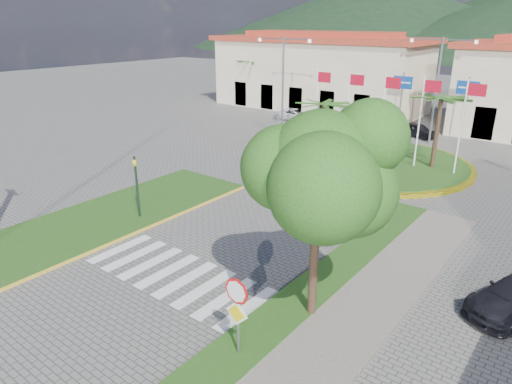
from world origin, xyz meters
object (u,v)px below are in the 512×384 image
Objects in this scene: roundabout_island at (374,162)px; white_van at (295,115)px; car_dark_a at (418,130)px; deciduous_tree at (319,166)px; stop_sign at (237,305)px.

white_van is at bearing 144.12° from roundabout_island.
roundabout_island is 3.26× the size of white_van.
roundabout_island reaches higher than car_dark_a.
deciduous_tree reaches higher than car_dark_a.
roundabout_island is 3.80× the size of car_dark_a.
deciduous_tree is 1.74× the size of white_van.
deciduous_tree reaches higher than white_van.
stop_sign is (4.90, -20.04, 1.62)m from roundabout_island.
deciduous_tree is (5.50, -17.00, 5.01)m from roundabout_island.
stop_sign is 4.59m from deciduous_tree.
roundabout_island is at bearing -163.32° from car_dark_a.
roundabout_island is 18.55m from deciduous_tree.
white_van is at bearing 124.49° from deciduous_tree.
roundabout_island is at bearing 103.73° from stop_sign.
deciduous_tree is at bearing -153.50° from car_dark_a.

